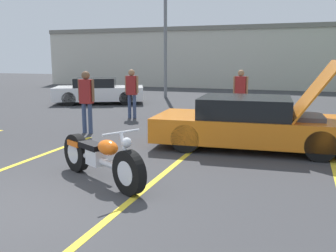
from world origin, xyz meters
TOP-DOWN VIEW (x-y plane):
  - ground_plane at (0.00, 0.00)m, footprint 80.00×80.00m
  - parking_stripe_middle at (-1.61, 2.08)m, footprint 0.12×5.53m
  - parking_stripe_back at (1.43, 2.08)m, footprint 0.12×5.53m
  - far_building at (0.00, 24.52)m, footprint 32.00×4.20m
  - light_pole at (-3.32, 15.69)m, footprint 1.21×0.28m
  - motorcycle at (0.54, 1.68)m, footprint 2.20×1.29m
  - show_car_hood_open at (2.71, 5.13)m, footprint 4.77×2.29m
  - parked_car_left_row at (-5.40, 11.86)m, footprint 4.59×3.51m
  - spectator_near_motorcycle at (1.73, 9.42)m, footprint 0.52×0.23m
  - spectator_by_show_car at (-1.96, 8.30)m, footprint 0.52×0.23m
  - spectator_far_lot at (-1.99, 5.35)m, footprint 0.52×0.23m

SIDE VIEW (x-z plane):
  - ground_plane at x=0.00m, z-range 0.00..0.00m
  - parking_stripe_middle at x=-1.61m, z-range 0.00..0.01m
  - parking_stripe_back at x=1.43m, z-range 0.00..0.01m
  - motorcycle at x=0.54m, z-range -0.08..0.92m
  - parked_car_left_row at x=-5.40m, z-range -0.02..1.19m
  - show_car_hood_open at x=2.71m, z-range -0.45..1.65m
  - spectator_near_motorcycle at x=1.73m, z-range 0.17..1.91m
  - spectator_by_show_car at x=-1.96m, z-range 0.17..1.92m
  - spectator_far_lot at x=-1.99m, z-range 0.18..1.95m
  - far_building at x=0.00m, z-range 0.14..4.54m
  - light_pole at x=-3.32m, z-range 0.38..7.86m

